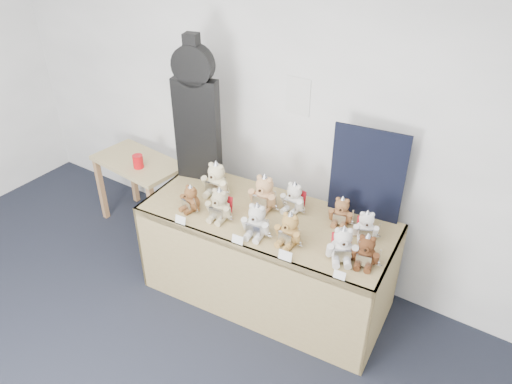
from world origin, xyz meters
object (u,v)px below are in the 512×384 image
Objects in this scene: teddy_front_left at (220,205)px; teddy_front_end at (366,251)px; guitar_case at (196,112)px; side_table at (139,172)px; red_cup at (138,161)px; teddy_back_centre_right at (294,198)px; teddy_front_right at (289,230)px; teddy_front_centre at (257,222)px; display_table at (262,240)px; teddy_back_left at (216,180)px; teddy_back_right at (341,212)px; teddy_front_far_right at (342,245)px; teddy_front_far_left at (191,199)px; teddy_back_end at (366,226)px; teddy_back_centre_left at (264,194)px.

teddy_front_left reaches higher than teddy_front_end.
guitar_case reaches higher than teddy_front_left.
red_cup reaches higher than side_table.
guitar_case is at bearing -176.93° from teddy_back_centre_right.
teddy_front_left is 1.03× the size of teddy_front_right.
teddy_back_centre_right is at bearing 71.71° from teddy_front_centre.
teddy_front_end reaches higher than display_table.
teddy_front_centre is 1.10× the size of teddy_front_end.
side_table is at bearing -177.11° from teddy_back_centre_right.
teddy_back_left is 1.28× the size of teddy_back_right.
teddy_front_far_left is at bearing 156.18° from teddy_front_far_right.
teddy_back_end is (2.19, 0.05, 0.13)m from red_cup.
side_table is 1.94m from teddy_front_right.
teddy_front_right is 1.02× the size of teddy_back_centre_right.
guitar_case reaches higher than red_cup.
teddy_front_left is at bearing -162.91° from teddy_back_right.
teddy_back_left reaches higher than teddy_back_centre_right.
display_table is at bearing 165.62° from teddy_front_end.
teddy_back_right is (1.97, 0.12, 0.13)m from red_cup.
guitar_case reaches higher than teddy_back_right.
display_table is at bearing 173.56° from teddy_back_end.
teddy_back_centre_left reaches higher than teddy_back_left.
side_table is 1.13m from teddy_back_left.
display_table is 0.73m from teddy_front_far_right.
teddy_front_right is 0.87× the size of teddy_back_centre_left.
teddy_back_end is at bearing 40.79° from teddy_front_right.
display_table is 2.22× the size of side_table.
side_table is 3.63× the size of teddy_back_end.
teddy_front_far_left is at bearing -101.76° from teddy_back_left.
display_table is at bearing 98.76° from teddy_front_centre.
teddy_back_centre_right reaches higher than teddy_front_end.
teddy_back_end is at bearing 4.75° from side_table.
red_cup is 2.31m from teddy_front_end.
teddy_back_left is 1.03m from teddy_back_right.
teddy_back_right is 1.00× the size of teddy_back_end.
teddy_front_far_right is 1.21m from teddy_back_left.
teddy_front_far_right is 0.91× the size of teddy_back_centre_left.
display_table is 0.64m from teddy_back_right.
teddy_front_centre is at bearing -70.33° from teddy_back_centre_left.
teddy_front_centre is (1.53, -0.34, 0.14)m from red_cup.
teddy_back_right is at bearing -13.43° from guitar_case.
teddy_front_right is (1.87, -0.38, 0.33)m from side_table.
teddy_back_end is at bearing 14.34° from teddy_front_left.
teddy_back_right is at bearing 6.48° from side_table.
teddy_back_centre_left is at bearing 134.85° from teddy_front_far_right.
guitar_case is 1.39m from teddy_back_right.
teddy_front_far_left is 0.89× the size of teddy_front_end.
teddy_front_right is 0.55m from teddy_back_end.
teddy_front_centre is 0.63m from teddy_front_far_right.
teddy_back_centre_right reaches higher than teddy_front_far_left.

